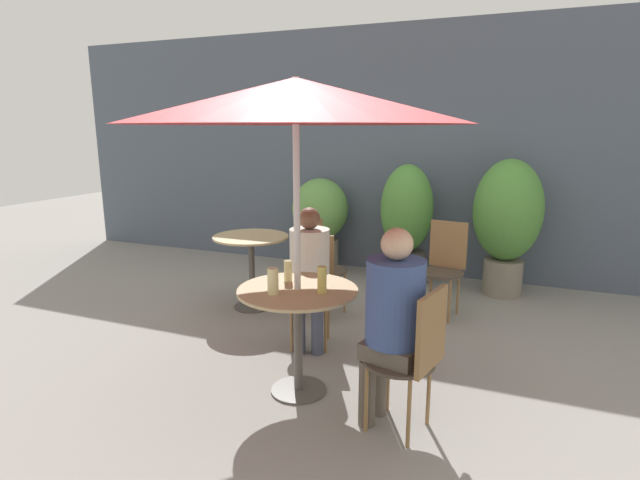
% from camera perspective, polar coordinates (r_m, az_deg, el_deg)
% --- Properties ---
extents(ground_plane, '(20.00, 20.00, 0.00)m').
position_cam_1_polar(ground_plane, '(3.55, -1.37, -17.60)').
color(ground_plane, gray).
extents(storefront_wall, '(10.00, 0.06, 3.00)m').
position_cam_1_polar(storefront_wall, '(6.25, 10.76, 9.78)').
color(storefront_wall, '#4C5666').
rests_on(storefront_wall, ground_plane).
extents(cafe_table_near, '(0.81, 0.81, 0.74)m').
position_cam_1_polar(cafe_table_near, '(3.39, -2.55, -8.06)').
color(cafe_table_near, '#514C47').
rests_on(cafe_table_near, ground_plane).
extents(cafe_table_far, '(0.75, 0.75, 0.74)m').
position_cam_1_polar(cafe_table_far, '(5.03, -7.86, -1.42)').
color(cafe_table_far, '#514C47').
rests_on(cafe_table_far, ground_plane).
extents(bistro_chair_0, '(0.46, 0.44, 0.91)m').
position_cam_1_polar(bistro_chair_0, '(3.00, 10.83, -12.20)').
color(bistro_chair_0, '#42382D').
rests_on(bistro_chair_0, ground_plane).
extents(bistro_chair_1, '(0.45, 0.46, 0.91)m').
position_cam_1_polar(bistro_chair_1, '(4.21, -0.97, -4.62)').
color(bistro_chair_1, '#42382D').
rests_on(bistro_chair_1, ground_plane).
extents(bistro_chair_2, '(0.43, 0.45, 0.91)m').
position_cam_1_polar(bistro_chair_2, '(4.99, 14.06, -2.25)').
color(bistro_chair_2, '#42382D').
rests_on(bistro_chair_2, ground_plane).
extents(bistro_chair_3, '(0.47, 0.45, 0.91)m').
position_cam_1_polar(bistro_chair_3, '(4.88, -0.33, -2.18)').
color(bistro_chair_3, '#42382D').
rests_on(bistro_chair_3, ground_plane).
extents(seated_person_0, '(0.39, 0.36, 1.24)m').
position_cam_1_polar(seated_person_0, '(2.98, 8.28, -8.24)').
color(seated_person_0, brown).
rests_on(seated_person_0, ground_plane).
extents(seated_person_1, '(0.35, 0.37, 1.18)m').
position_cam_1_polar(seated_person_1, '(4.01, -1.21, -3.03)').
color(seated_person_1, '#42475B').
rests_on(seated_person_1, ground_plane).
extents(beer_glass_0, '(0.07, 0.07, 0.17)m').
position_cam_1_polar(beer_glass_0, '(3.22, -5.40, -4.69)').
color(beer_glass_0, beige).
rests_on(beer_glass_0, cafe_table_near).
extents(beer_glass_1, '(0.06, 0.06, 0.18)m').
position_cam_1_polar(beer_glass_1, '(3.22, 0.23, -4.58)').
color(beer_glass_1, '#DBC65B').
rests_on(beer_glass_1, cafe_table_near).
extents(beer_glass_2, '(0.06, 0.06, 0.15)m').
position_cam_1_polar(beer_glass_2, '(3.48, -3.68, -3.55)').
color(beer_glass_2, beige).
rests_on(beer_glass_2, cafe_table_near).
extents(potted_plant_0, '(0.70, 0.70, 1.18)m').
position_cam_1_polar(potted_plant_0, '(6.29, 0.01, 2.52)').
color(potted_plant_0, slate).
rests_on(potted_plant_0, ground_plane).
extents(potted_plant_1, '(0.60, 0.60, 1.39)m').
position_cam_1_polar(potted_plant_1, '(5.86, 9.84, 2.28)').
color(potted_plant_1, '#47423D').
rests_on(potted_plant_1, ground_plane).
extents(potted_plant_2, '(0.72, 0.72, 1.48)m').
position_cam_1_polar(potted_plant_2, '(5.69, 20.61, 2.42)').
color(potted_plant_2, slate).
rests_on(potted_plant_2, ground_plane).
extents(umbrella, '(2.18, 2.18, 2.09)m').
position_cam_1_polar(umbrella, '(3.17, -2.79, 15.54)').
color(umbrella, silver).
rests_on(umbrella, ground_plane).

